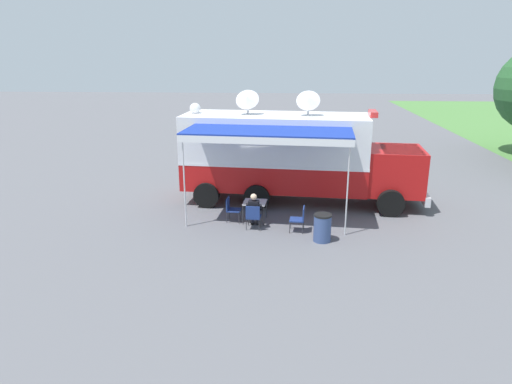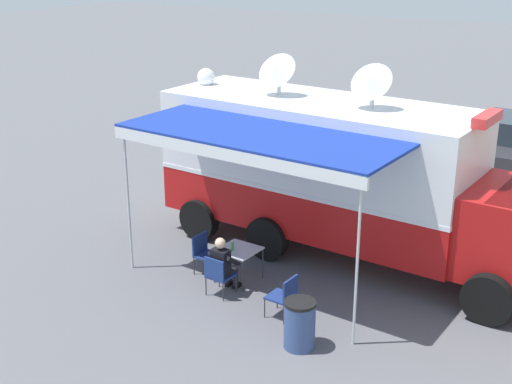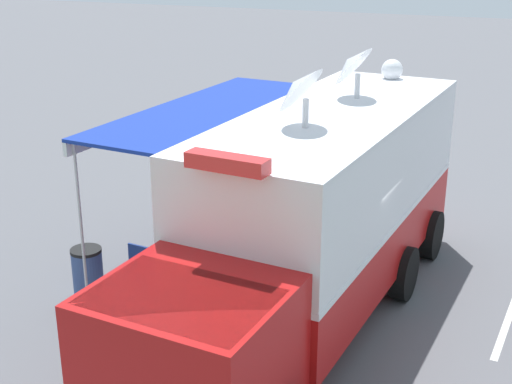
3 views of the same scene
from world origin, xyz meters
The scene contains 12 objects.
ground_plane centered at (0.00, 0.00, 0.00)m, with size 100.00×100.00×0.00m, color #5B5B60.
lot_stripe centered at (-3.24, -1.31, 0.00)m, with size 0.12×4.80×0.01m, color silver.
command_truck centered at (0.10, 0.74, 1.95)m, with size 5.33×9.66×4.53m.
folding_table centered at (2.46, -0.64, 0.67)m, with size 0.86×0.86×0.73m.
water_bottle centered at (2.59, -0.71, 0.83)m, with size 0.07×0.07×0.22m.
folding_chair_at_table centered at (3.26, -0.65, 0.51)m, with size 0.52×0.52×0.87m.
folding_chair_beside_table centered at (2.49, -1.49, 0.51)m, with size 0.52×0.52×0.87m.
folding_chair_spare_by_truck centered at (3.35, 0.94, 0.51)m, with size 0.52×0.52×0.87m.
seated_responder centered at (3.07, -0.63, 0.65)m, with size 0.69×0.58×1.25m.
trash_bin centered at (4.13, 1.63, 0.46)m, with size 0.57×0.57×0.91m.
car_behind_truck centered at (-7.58, -2.94, 0.88)m, with size 4.24×2.09×1.76m.
car_far_corner centered at (-7.94, 2.75, 0.88)m, with size 4.30×2.20×1.76m.
Camera 2 is at (13.88, 6.34, 6.88)m, focal length 49.03 mm.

